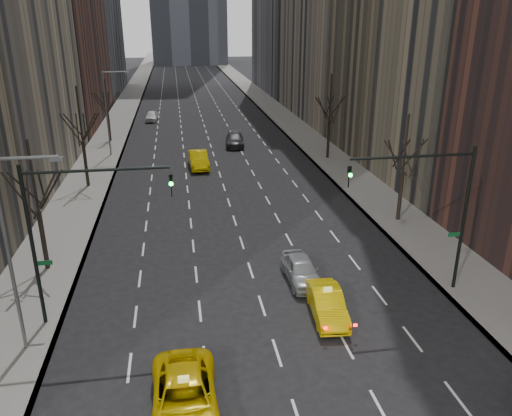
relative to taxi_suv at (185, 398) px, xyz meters
name	(u,v)px	position (x,y,z in m)	size (l,w,h in m)	color
sidewalk_left	(122,115)	(-8.07, 65.10, -0.68)	(4.50, 320.00, 0.15)	slate
sidewalk_right	(275,111)	(16.43, 65.10, -0.68)	(4.50, 320.00, 0.15)	slate
tree_lw_b	(39,212)	(-7.82, 13.10, 2.96)	(3.36, 3.50, 7.82)	black
tree_lw_c	(83,143)	(-7.82, 29.10, 3.28)	(3.36, 3.50, 8.74)	black
tree_lw_d	(108,113)	(-7.82, 47.10, 2.81)	(3.36, 3.50, 7.36)	black
tree_rw_b	(403,173)	(16.18, 17.10, 2.96)	(3.36, 3.50, 7.82)	black
tree_rw_c	(329,121)	(16.18, 35.10, 3.28)	(3.36, 3.50, 8.74)	black
traffic_mast_left	(67,219)	(-4.93, 7.10, 4.73)	(6.69, 0.39, 8.00)	black
traffic_mast_right	(437,198)	(13.28, 7.10, 4.73)	(6.69, 0.39, 8.00)	black
streetlight_near	(14,236)	(-6.66, 5.10, 4.86)	(2.83, 0.22, 9.00)	slate
streetlight_far	(109,104)	(-6.66, 40.10, 4.86)	(2.83, 0.22, 9.00)	slate
taxi_suv	(185,398)	(0.00, 0.00, 0.00)	(2.50, 5.43, 1.51)	#DFB804
taxi_sedan	(327,304)	(7.24, 5.63, -0.05)	(1.49, 4.28, 1.41)	yellow
silver_sedan_ahead	(301,270)	(6.83, 9.36, -0.03)	(1.71, 4.24, 1.45)	#979A9E
far_taxi	(199,160)	(2.29, 33.81, 0.08)	(1.77, 5.08, 1.67)	#FFD905
far_suv_grey	(235,140)	(6.99, 42.45, 0.01)	(2.14, 5.26, 1.53)	#2C2D31
far_car_white	(152,116)	(-3.24, 59.94, -0.03)	(1.70, 4.24, 1.44)	white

